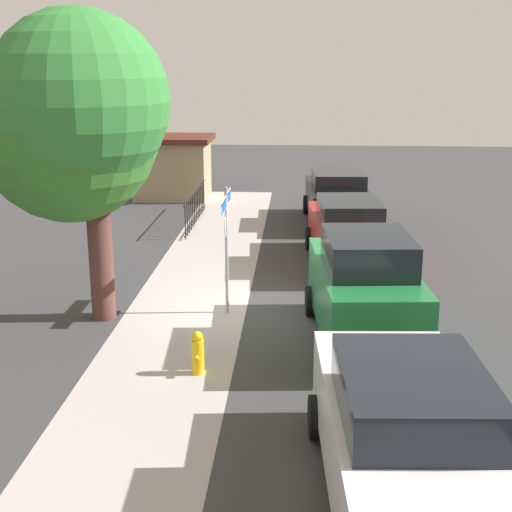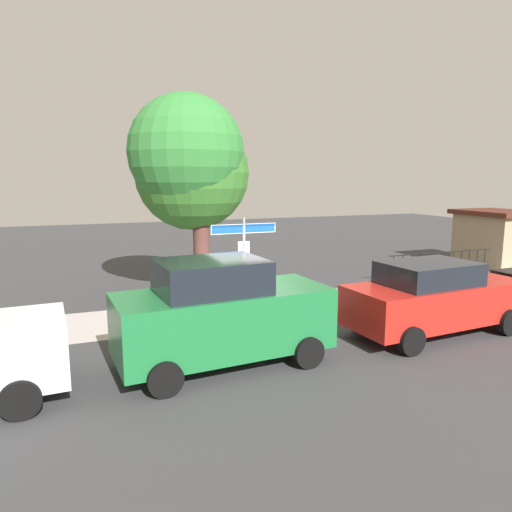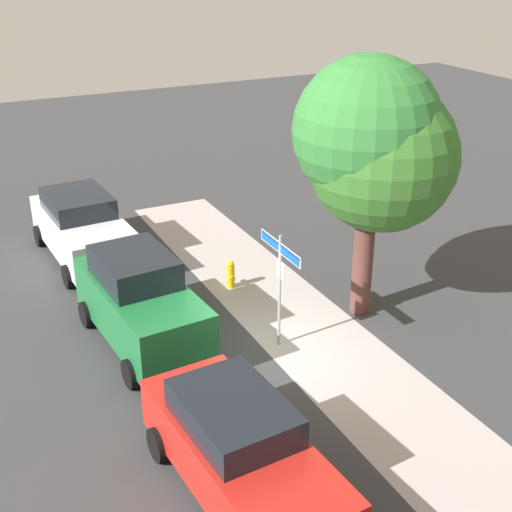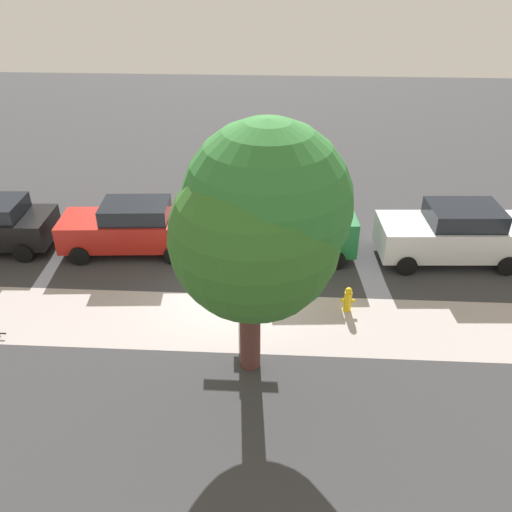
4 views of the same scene
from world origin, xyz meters
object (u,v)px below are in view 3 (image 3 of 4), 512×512
Objects in this scene: car_red at (240,451)px; shade_tree at (373,143)px; car_white at (82,227)px; car_green at (140,302)px; fire_hydrant at (231,274)px; street_sign at (280,267)px.

shade_tree is at bearing 125.52° from car_red.
car_white is 5.29m from car_green.
shade_tree is 8.88m from car_white.
car_green reaches higher than fire_hydrant.
street_sign is 0.59× the size of car_red.
car_green is 5.63× the size of fire_hydrant.
fire_hydrant is at bearing 114.57° from car_green.
fire_hydrant is at bearing -132.01° from shade_tree.
shade_tree reaches higher than fire_hydrant.
car_green is at bearing -117.91° from street_sign.
shade_tree reaches higher than car_white.
car_green is at bearing -2.40° from car_white.
shade_tree is 1.36× the size of car_red.
fire_hydrant is (-1.64, 2.98, -0.69)m from car_green.
fire_hydrant is (-3.12, 0.20, -1.60)m from street_sign.
street_sign is 3.69m from shade_tree.
car_white is 6.14× the size of fire_hydrant.
street_sign is at bearing -3.65° from fire_hydrant.
car_green is 5.34m from car_red.
street_sign is 7.41m from car_white.
street_sign reaches higher than car_white.
car_green is at bearing -97.26° from shade_tree.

